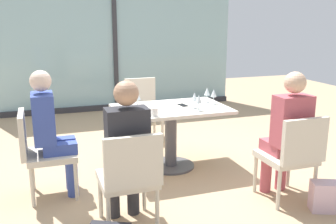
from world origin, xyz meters
TOP-DOWN VIEW (x-y plane):
  - ground_plane at (0.00, 0.00)m, footprint 12.00×12.00m
  - window_wall_backdrop at (0.00, 3.20)m, footprint 4.75×0.10m
  - dining_table_main at (0.00, 0.00)m, footprint 1.29×0.85m
  - chair_front_left at (-0.78, -1.22)m, footprint 0.46×0.50m
  - chair_front_right at (0.78, -1.22)m, footprint 0.46×0.50m
  - chair_side_end at (-1.45, -0.32)m, footprint 0.50×0.46m
  - chair_near_window at (0.00, 1.22)m, footprint 0.46×0.51m
  - person_front_left at (-0.78, -1.11)m, footprint 0.34×0.39m
  - person_front_right at (0.78, -1.11)m, footprint 0.34×0.39m
  - person_side_end at (-1.34, -0.32)m, footprint 0.39×0.34m
  - wine_glass_0 at (0.23, -0.27)m, footprint 0.07×0.07m
  - wine_glass_1 at (-0.36, 0.13)m, footprint 0.07×0.07m
  - wine_glass_2 at (0.50, 0.10)m, footprint 0.07×0.07m
  - wine_glass_3 at (0.53, -0.02)m, footprint 0.07×0.07m
  - wine_glass_4 at (0.24, -0.14)m, footprint 0.07×0.07m
  - coffee_cup at (-0.30, -0.33)m, footprint 0.08×0.08m
  - cell_phone_on_table at (0.16, 0.04)m, footprint 0.09×0.15m
  - handbag_1 at (1.00, -1.49)m, footprint 0.34×0.26m

SIDE VIEW (x-z plane):
  - ground_plane at x=0.00m, z-range 0.00..0.00m
  - handbag_1 at x=1.00m, z-range 0.00..0.28m
  - chair_front_left at x=-0.78m, z-range 0.06..0.93m
  - chair_front_right at x=0.78m, z-range 0.06..0.93m
  - chair_side_end at x=-1.45m, z-range 0.06..0.93m
  - chair_near_window at x=0.00m, z-range 0.06..0.93m
  - dining_table_main at x=0.00m, z-range 0.18..0.91m
  - person_front_left at x=-0.78m, z-range 0.07..1.33m
  - person_front_right at x=0.78m, z-range 0.07..1.33m
  - person_side_end at x=-1.34m, z-range 0.07..1.33m
  - cell_phone_on_table at x=0.16m, z-range 0.73..0.74m
  - coffee_cup at x=-0.30m, z-range 0.73..0.82m
  - wine_glass_0 at x=0.23m, z-range 0.77..0.95m
  - wine_glass_1 at x=-0.36m, z-range 0.77..0.95m
  - wine_glass_2 at x=0.50m, z-range 0.77..0.95m
  - wine_glass_3 at x=0.53m, z-range 0.77..0.95m
  - wine_glass_4 at x=0.24m, z-range 0.77..0.95m
  - window_wall_backdrop at x=0.00m, z-range -0.14..2.56m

